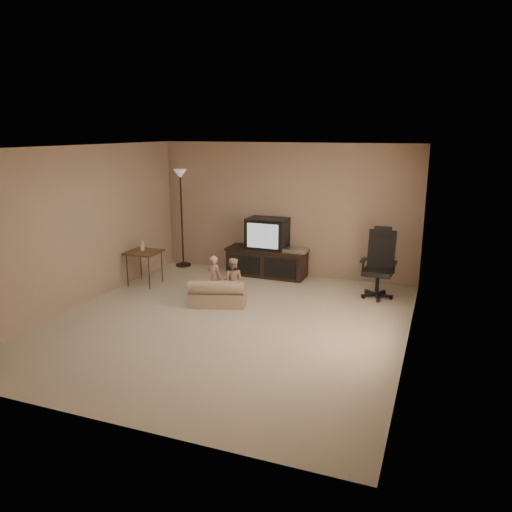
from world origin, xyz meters
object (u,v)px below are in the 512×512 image
Objects in this scene: toddler_right at (232,280)px; child_sofa at (217,295)px; side_table at (144,252)px; floor_lamp at (181,196)px; tv_stand at (267,252)px; office_chair at (379,272)px; toddler_left at (215,278)px.

child_sofa is at bearing 47.77° from toddler_right.
side_table is 1.61m from floor_lamp.
tv_stand is 1.90m from child_sofa.
tv_stand is at bearing 68.32° from child_sofa.
toddler_right is at bearing -149.51° from office_chair.
toddler_left is at bearing -11.17° from side_table.
tv_stand is 1.34× the size of office_chair.
floor_lamp reaches higher than toddler_left.
toddler_left is 0.32m from toddler_right.
tv_stand is 2.14× the size of toddler_right.
side_table is 1.84m from child_sofa.
floor_lamp is 2.68× the size of toddler_right.
floor_lamp is (-1.86, 0.06, 0.97)m from tv_stand.
office_chair reaches higher than toddler_right.
floor_lamp is 2.71m from toddler_right.
tv_stand reaches higher than side_table.
toddler_left reaches higher than child_sofa.
floor_lamp is (0.03, 1.37, 0.84)m from side_table.
office_chair is (2.15, -0.51, -0.04)m from tv_stand.
child_sofa is at bearing -94.72° from tv_stand.
side_table reaches higher than toddler_left.
floor_lamp is 1.98× the size of child_sofa.
office_chair is 1.40× the size of side_table.
side_table is at bearing -18.95° from toddler_right.
toddler_left is at bearing 107.11° from child_sofa.
tv_stand is 2.21m from office_chair.
office_chair is 4.18m from floor_lamp.
tv_stand is at bearing 34.82° from side_table.
floor_lamp is at bearing 115.02° from child_sofa.
floor_lamp is 2.85m from child_sofa.
side_table is 1.58m from toddler_left.
tv_stand is 0.80× the size of floor_lamp.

